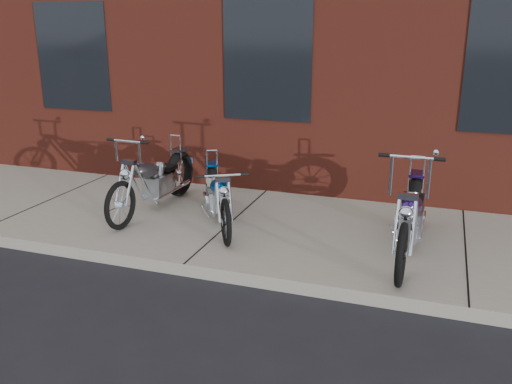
% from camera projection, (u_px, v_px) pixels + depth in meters
% --- Properties ---
extents(ground, '(120.00, 120.00, 0.00)m').
position_uv_depth(ground, '(184.00, 276.00, 6.11)').
color(ground, black).
rests_on(ground, ground).
extents(sidewalk, '(22.00, 3.00, 0.15)m').
position_uv_depth(sidewalk, '(233.00, 226.00, 7.44)').
color(sidewalk, '#A4998E').
rests_on(sidewalk, ground).
extents(chopper_purple, '(0.57, 2.34, 1.31)m').
position_uv_depth(chopper_purple, '(410.00, 219.00, 6.25)').
color(chopper_purple, black).
rests_on(chopper_purple, sidewalk).
extents(chopper_blue, '(1.11, 1.80, 0.88)m').
position_uv_depth(chopper_blue, '(218.00, 198.00, 7.21)').
color(chopper_blue, black).
rests_on(chopper_blue, sidewalk).
extents(chopper_third, '(0.55, 2.25, 1.14)m').
position_uv_depth(chopper_third, '(155.00, 183.00, 7.76)').
color(chopper_third, black).
rests_on(chopper_third, sidewalk).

